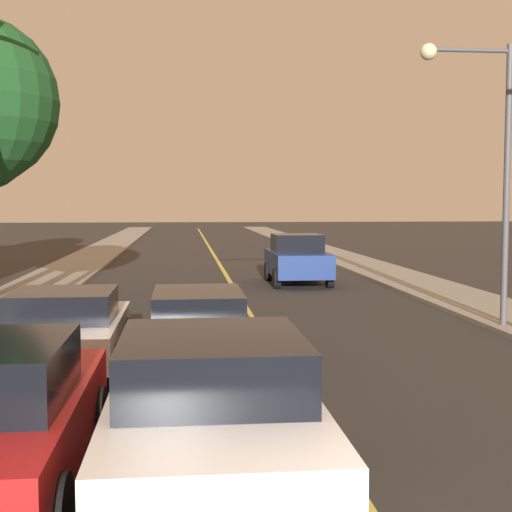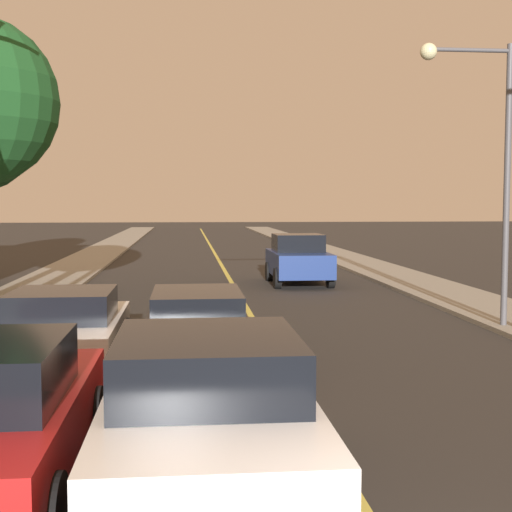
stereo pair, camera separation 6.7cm
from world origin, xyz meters
name	(u,v)px [view 2 (the right image)]	position (x,y,z in m)	size (l,w,h in m)	color
road_surface	(215,254)	(0.00, 36.00, 0.01)	(10.08, 80.00, 0.01)	#2D2B28
sidewalk_left	(99,253)	(-6.29, 36.00, 0.06)	(2.50, 80.00, 0.12)	gray
sidewalk_right	(327,252)	(6.29, 36.00, 0.06)	(2.50, 80.00, 0.12)	gray
car_near_lane_front	(207,416)	(-1.41, 3.07, 0.85)	(1.97, 4.26, 1.64)	white
car_near_lane_second	(197,324)	(-1.41, 9.10, 0.68)	(1.87, 4.84, 1.29)	black
car_outer_lane_second	(64,328)	(-3.63, 8.64, 0.72)	(1.98, 3.89, 1.37)	white
car_far_oncoming	(298,259)	(2.27, 20.84, 0.87)	(1.99, 3.83, 1.73)	navy
streetlamp_right	(484,141)	(4.85, 11.61, 4.14)	(2.06, 0.36, 6.10)	#47474C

